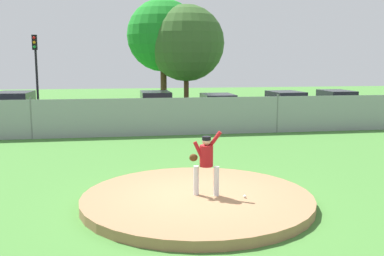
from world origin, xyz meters
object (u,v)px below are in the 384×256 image
(parked_car_silver, at_px, (218,109))
(parked_car_slate, at_px, (285,106))
(baseball, at_px, (245,196))
(parked_car_burgundy, at_px, (156,108))
(parked_car_charcoal, at_px, (336,105))
(parked_car_navy, at_px, (15,110))
(pitcher_youth, at_px, (206,159))
(traffic_light_near, at_px, (36,61))

(parked_car_silver, xyz_separation_m, parked_car_slate, (4.19, 0.50, 0.03))
(baseball, relative_size, parked_car_burgundy, 0.02)
(parked_car_burgundy, distance_m, parked_car_charcoal, 10.95)
(parked_car_navy, bearing_deg, parked_car_charcoal, 1.16)
(pitcher_youth, relative_size, parked_car_navy, 0.35)
(baseball, bearing_deg, parked_car_burgundy, 93.46)
(parked_car_silver, bearing_deg, parked_car_burgundy, 176.93)
(pitcher_youth, height_order, traffic_light_near, traffic_light_near)
(baseball, relative_size, parked_car_navy, 0.02)
(baseball, xyz_separation_m, parked_car_burgundy, (-0.89, 14.80, 0.56))
(parked_car_slate, bearing_deg, parked_car_navy, -178.98)
(traffic_light_near, bearing_deg, parked_car_charcoal, -10.92)
(parked_car_burgundy, xyz_separation_m, parked_car_charcoal, (10.94, 0.42, -0.04))
(pitcher_youth, bearing_deg, parked_car_slate, 62.57)
(pitcher_youth, height_order, parked_car_navy, parked_car_navy)
(pitcher_youth, xyz_separation_m, parked_car_charcoal, (10.92, 14.86, -0.32))
(parked_car_burgundy, bearing_deg, baseball, -86.54)
(parked_car_burgundy, distance_m, parked_car_slate, 7.69)
(parked_car_slate, bearing_deg, parked_car_charcoal, 1.85)
(pitcher_youth, height_order, parked_car_silver, pitcher_youth)
(baseball, bearing_deg, parked_car_silver, 79.91)
(baseball, relative_size, parked_car_silver, 0.02)
(parked_car_charcoal, bearing_deg, pitcher_youth, -126.31)
(pitcher_youth, height_order, baseball, pitcher_youth)
(pitcher_youth, bearing_deg, parked_car_charcoal, 53.69)
(parked_car_burgundy, relative_size, parked_car_navy, 0.93)
(parked_car_burgundy, relative_size, parked_car_slate, 1.00)
(baseball, distance_m, parked_car_burgundy, 14.84)
(baseball, bearing_deg, pitcher_youth, 157.78)
(parked_car_silver, bearing_deg, traffic_light_near, 158.78)
(parked_car_burgundy, distance_m, parked_car_navy, 7.47)
(baseball, relative_size, parked_car_slate, 0.02)
(parked_car_navy, bearing_deg, traffic_light_near, 82.31)
(parked_car_silver, relative_size, traffic_light_near, 0.82)
(parked_car_charcoal, bearing_deg, parked_car_slate, -178.15)
(pitcher_youth, distance_m, parked_car_burgundy, 14.45)
(baseball, distance_m, parked_car_silver, 14.85)
(baseball, xyz_separation_m, parked_car_silver, (2.60, 14.61, 0.49))
(parked_car_charcoal, distance_m, traffic_light_near, 18.41)
(parked_car_burgundy, bearing_deg, parked_car_charcoal, 2.18)
(parked_car_burgundy, bearing_deg, parked_car_navy, 179.68)
(pitcher_youth, distance_m, traffic_light_near, 19.73)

